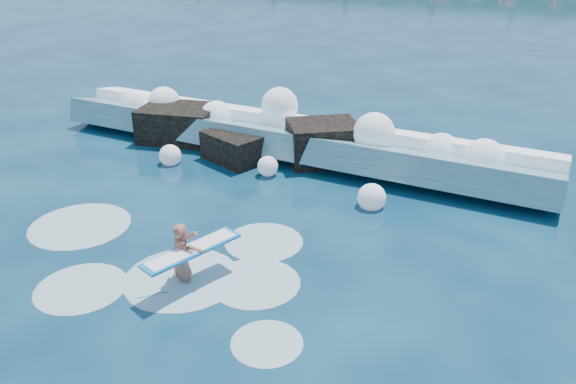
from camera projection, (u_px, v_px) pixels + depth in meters
name	position (u px, v px, depth m)	size (l,w,h in m)	color
ground	(196.00, 256.00, 13.70)	(200.00, 200.00, 0.00)	#07263F
breaking_wave	(288.00, 138.00, 19.81)	(17.94, 2.80, 1.55)	teal
rock_cluster	(239.00, 137.00, 20.00)	(8.73, 3.69, 1.59)	black
surfer_with_board	(183.00, 258.00, 12.42)	(1.28, 2.91, 1.73)	#A8634E
wave_spray	(295.00, 128.00, 19.37)	(14.44, 4.56, 2.24)	white
surf_foam	(160.00, 260.00, 13.51)	(8.85, 5.67, 0.14)	silver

